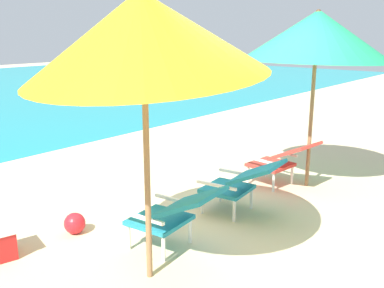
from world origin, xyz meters
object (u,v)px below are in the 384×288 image
at_px(lounge_chair_left, 174,212).
at_px(beach_ball, 75,223).
at_px(beach_umbrella_left, 143,34).
at_px(beach_umbrella_right, 317,36).
at_px(lounge_chair_right, 282,159).
at_px(lounge_chair_center, 241,181).

xyz_separation_m(lounge_chair_left, beach_ball, (-0.39, 1.05, -0.29)).
height_order(lounge_chair_left, beach_ball, lounge_chair_left).
height_order(beach_umbrella_left, beach_umbrella_right, beach_umbrella_left).
bearing_deg(beach_umbrella_right, lounge_chair_left, 176.39).
bearing_deg(beach_umbrella_right, beach_ball, 157.42).
bearing_deg(lounge_chair_right, lounge_chair_left, -177.77).
bearing_deg(beach_umbrella_left, lounge_chair_right, 4.79).
xyz_separation_m(lounge_chair_left, lounge_chair_center, (1.13, -0.00, 0.00)).
bearing_deg(lounge_chair_left, lounge_chair_right, 2.23).
xyz_separation_m(lounge_chair_left, beach_umbrella_left, (-0.47, -0.14, 1.63)).
xyz_separation_m(beach_umbrella_left, beach_ball, (0.08, 1.19, -1.92)).
bearing_deg(lounge_chair_right, beach_ball, 159.85).
bearing_deg(lounge_chair_left, beach_ball, 110.24).
relative_size(lounge_chair_center, beach_umbrella_right, 0.40).
distance_m(lounge_chair_center, beach_umbrella_right, 2.13).
relative_size(lounge_chair_right, beach_ball, 4.12).
bearing_deg(lounge_chair_center, beach_ball, 145.18).
distance_m(lounge_chair_center, beach_ball, 1.87).
distance_m(lounge_chair_right, beach_umbrella_right, 1.64).
bearing_deg(beach_umbrella_left, lounge_chair_center, 4.92).
xyz_separation_m(lounge_chair_center, lounge_chair_right, (1.12, 0.09, 0.00)).
relative_size(lounge_chair_left, beach_ball, 4.16).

